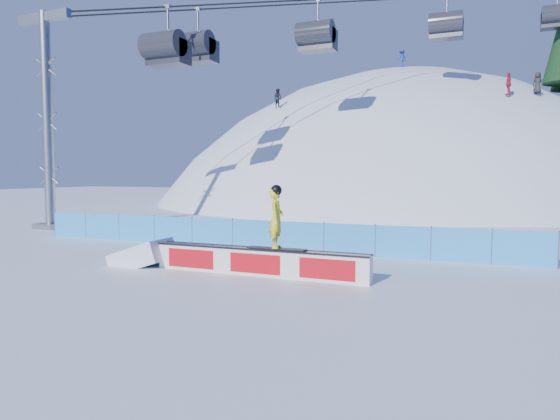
% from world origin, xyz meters
% --- Properties ---
extents(ground, '(160.00, 160.00, 0.00)m').
position_xyz_m(ground, '(0.00, 0.00, 0.00)').
color(ground, white).
rests_on(ground, ground).
extents(snow_hill, '(64.00, 64.00, 64.00)m').
position_xyz_m(snow_hill, '(0.00, 42.00, -18.00)').
color(snow_hill, white).
rests_on(snow_hill, ground).
extents(safety_fence, '(22.05, 0.05, 1.30)m').
position_xyz_m(safety_fence, '(0.00, 4.50, 0.60)').
color(safety_fence, '#2D95EC').
rests_on(safety_fence, ground).
extents(rail_box, '(7.01, 0.53, 0.84)m').
position_xyz_m(rail_box, '(2.40, -0.22, 0.41)').
color(rail_box, white).
rests_on(rail_box, ground).
extents(snow_ramp, '(2.07, 1.30, 1.29)m').
position_xyz_m(snow_ramp, '(-1.98, -0.19, 0.00)').
color(snow_ramp, white).
rests_on(snow_ramp, ground).
extents(snowboarder, '(1.86, 0.73, 1.94)m').
position_xyz_m(snowboarder, '(3.02, -0.22, 1.79)').
color(snowboarder, black).
rests_on(snowboarder, rail_box).
extents(distant_skiers, '(21.59, 10.19, 6.20)m').
position_xyz_m(distant_skiers, '(2.64, 31.00, 11.37)').
color(distant_skiers, black).
rests_on(distant_skiers, ground).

